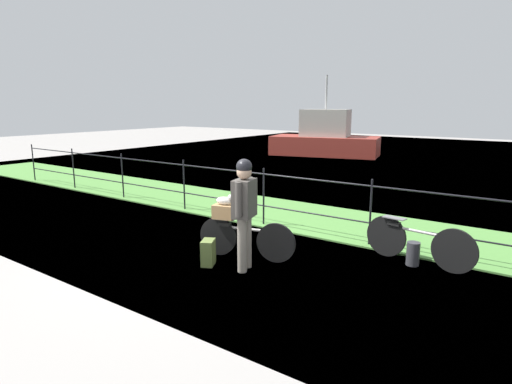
{
  "coord_description": "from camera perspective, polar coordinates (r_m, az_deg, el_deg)",
  "views": [
    {
      "loc": [
        4.81,
        -4.87,
        2.45
      ],
      "look_at": [
        0.43,
        1.3,
        0.9
      ],
      "focal_mm": 30.13,
      "sensor_mm": 36.0,
      "label": 1
    }
  ],
  "objects": [
    {
      "name": "moored_boat_near",
      "position": [
        21.28,
        9.13,
        6.98
      ],
      "size": [
        5.44,
        3.26,
        3.81
      ],
      "color": "#9E3328",
      "rests_on": "ground"
    },
    {
      "name": "bicycle_parked",
      "position": [
        7.16,
        20.62,
        -6.19
      ],
      "size": [
        1.74,
        0.31,
        0.67
      ],
      "color": "black",
      "rests_on": "ground"
    },
    {
      "name": "mooring_bollard",
      "position": [
        7.13,
        20.12,
        -7.7
      ],
      "size": [
        0.2,
        0.2,
        0.37
      ],
      "primitive_type": "cylinder",
      "color": "#38383D",
      "rests_on": "ground"
    },
    {
      "name": "wooden_crate",
      "position": [
        6.97,
        -4.21,
        -2.6
      ],
      "size": [
        0.4,
        0.33,
        0.23
      ],
      "primitive_type": "cube",
      "rotation": [
        0.0,
        0.0,
        0.26
      ],
      "color": "#A87F51",
      "rests_on": "bicycle_main"
    },
    {
      "name": "cyclist_person",
      "position": [
        6.3,
        -1.56,
        -1.71
      ],
      "size": [
        0.35,
        0.53,
        1.68
      ],
      "color": "gray",
      "rests_on": "ground"
    },
    {
      "name": "backpack_on_paving",
      "position": [
        6.75,
        -6.36,
        -7.99
      ],
      "size": [
        0.29,
        0.33,
        0.4
      ],
      "primitive_type": "cube",
      "rotation": [
        0.0,
        0.0,
        5.2
      ],
      "color": "olive",
      "rests_on": "ground"
    },
    {
      "name": "ground_plane",
      "position": [
        7.27,
        -8.82,
        -8.26
      ],
      "size": [
        60.0,
        60.0,
        0.0
      ],
      "primitive_type": "plane",
      "color": "#9E9993"
    },
    {
      "name": "bicycle_main",
      "position": [
        6.95,
        -1.44,
        -6.14
      ],
      "size": [
        1.59,
        0.47,
        0.64
      ],
      "color": "black",
      "rests_on": "ground"
    },
    {
      "name": "iron_fence",
      "position": [
        8.71,
        1.02,
        -0.05
      ],
      "size": [
        18.04,
        0.04,
        1.19
      ],
      "color": "black",
      "rests_on": "ground"
    },
    {
      "name": "terrier_dog",
      "position": [
        6.92,
        -4.05,
        -1.09
      ],
      "size": [
        0.32,
        0.21,
        0.18
      ],
      "color": "silver",
      "rests_on": "wooden_crate"
    },
    {
      "name": "harbor_water",
      "position": [
        18.83,
        20.27,
        3.4
      ],
      "size": [
        30.0,
        30.0,
        0.0
      ],
      "primitive_type": "plane",
      "color": "#60849E",
      "rests_on": "ground"
    },
    {
      "name": "grass_strip",
      "position": [
        9.71,
        4.45,
        -2.98
      ],
      "size": [
        27.0,
        2.4,
        0.03
      ],
      "primitive_type": "cube",
      "color": "#569342",
      "rests_on": "ground"
    }
  ]
}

